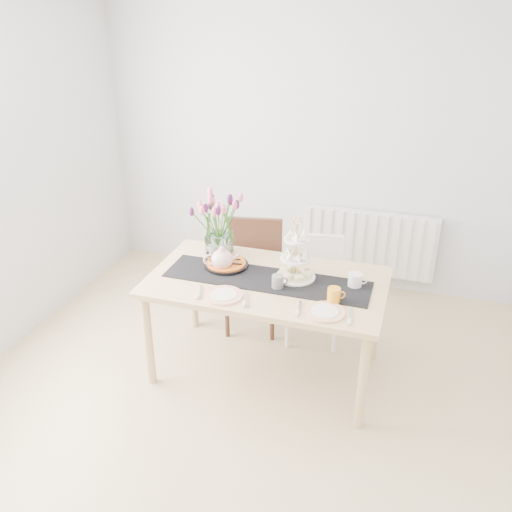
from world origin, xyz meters
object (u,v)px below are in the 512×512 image
(cream_jug, at_px, (355,280))
(plate_right, at_px, (325,312))
(chair_white, at_px, (315,280))
(tart_tin, at_px, (226,265))
(mug_grey, at_px, (278,282))
(dining_table, at_px, (267,290))
(chair_brown, at_px, (254,266))
(teapot, at_px, (222,259))
(plate_left, at_px, (224,295))
(tulip_vase, at_px, (218,213))
(radiator, at_px, (368,243))
(mug_orange, at_px, (334,295))
(cake_stand, at_px, (296,263))

(cream_jug, distance_m, plate_right, 0.41)
(chair_white, distance_m, tart_tin, 0.80)
(mug_grey, bearing_deg, dining_table, 107.67)
(chair_brown, relative_size, mug_grey, 9.54)
(teapot, distance_m, plate_left, 0.38)
(plate_right, bearing_deg, plate_left, -180.00)
(chair_brown, relative_size, tulip_vase, 1.46)
(tart_tin, bearing_deg, teapot, -108.80)
(plate_right, bearing_deg, dining_table, 147.22)
(tart_tin, bearing_deg, tulip_vase, 123.49)
(radiator, distance_m, cream_jug, 1.44)
(cream_jug, distance_m, mug_orange, 0.26)
(dining_table, height_order, tart_tin, tart_tin)
(tulip_vase, bearing_deg, radiator, 51.07)
(chair_brown, xyz_separation_m, plate_right, (0.75, -0.91, 0.24))
(plate_left, bearing_deg, dining_table, 55.90)
(tulip_vase, xyz_separation_m, tart_tin, (0.12, -0.18, -0.31))
(chair_brown, distance_m, mug_orange, 1.12)
(dining_table, height_order, cake_stand, cake_stand)
(chair_brown, height_order, plate_right, chair_brown)
(cake_stand, relative_size, tart_tin, 1.28)
(cake_stand, relative_size, plate_right, 1.61)
(dining_table, xyz_separation_m, mug_orange, (0.48, -0.15, 0.13))
(dining_table, relative_size, plate_left, 6.46)
(cake_stand, bearing_deg, radiator, 76.22)
(plate_left, xyz_separation_m, plate_right, (0.66, 0.00, -0.00))
(cake_stand, bearing_deg, dining_table, -156.01)
(dining_table, distance_m, tulip_vase, 0.67)
(plate_right, bearing_deg, tart_tin, 153.50)
(cake_stand, height_order, teapot, cake_stand)
(chair_brown, xyz_separation_m, cake_stand, (0.47, -0.53, 0.35))
(radiator, bearing_deg, tulip_vase, -128.93)
(cream_jug, xyz_separation_m, plate_right, (-0.12, -0.38, -0.04))
(tulip_vase, xyz_separation_m, cream_jug, (1.03, -0.19, -0.28))
(radiator, bearing_deg, mug_orange, -91.45)
(chair_brown, bearing_deg, tart_tin, -104.93)
(cream_jug, xyz_separation_m, plate_left, (-0.78, -0.38, -0.04))
(cream_jug, height_order, plate_right, cream_jug)
(tart_tin, distance_m, plate_right, 0.88)
(plate_right, bearing_deg, cream_jug, 72.28)
(chair_white, height_order, cake_stand, cake_stand)
(tulip_vase, height_order, cake_stand, tulip_vase)
(radiator, relative_size, teapot, 4.81)
(radiator, relative_size, tart_tin, 3.86)
(chair_brown, distance_m, plate_left, 0.94)
(plate_left, bearing_deg, cake_stand, 44.64)
(teapot, bearing_deg, chair_brown, 60.79)
(radiator, xyz_separation_m, cake_stand, (-0.34, -1.41, 0.41))
(cake_stand, distance_m, teapot, 0.52)
(chair_white, relative_size, plate_right, 3.32)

